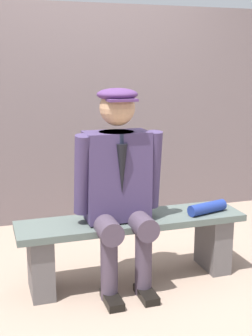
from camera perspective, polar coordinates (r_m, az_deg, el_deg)
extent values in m
plane|color=gray|center=(3.25, 0.74, -13.85)|extent=(30.00, 30.00, 0.00)
cube|color=#515D57|center=(3.08, 0.76, -6.71)|extent=(1.55, 0.36, 0.05)
cube|color=#5A5556|center=(3.40, 10.91, -9.10)|extent=(0.14, 0.31, 0.41)
cube|color=#5A5556|center=(3.04, -10.72, -11.82)|extent=(0.14, 0.31, 0.41)
cube|color=#403259|center=(2.96, -1.18, -0.98)|extent=(0.42, 0.23, 0.58)
cylinder|color=#1E2338|center=(2.91, -1.20, 4.03)|extent=(0.23, 0.23, 0.06)
cone|color=black|center=(2.83, -0.50, -0.13)|extent=(0.07, 0.07, 0.32)
sphere|color=tan|center=(2.86, -1.11, 7.59)|extent=(0.23, 0.23, 0.23)
ellipsoid|color=#4C2C5D|center=(2.86, -1.11, 9.28)|extent=(0.26, 0.26, 0.08)
cube|color=#4C2C5D|center=(2.76, -0.50, 8.56)|extent=(0.18, 0.10, 0.02)
cylinder|color=#483A4A|center=(2.98, 1.56, -6.73)|extent=(0.15, 0.40, 0.15)
cylinder|color=#483A4A|center=(2.98, 2.21, -11.58)|extent=(0.11, 0.11, 0.46)
cube|color=black|center=(3.02, 2.58, -15.60)|extent=(0.10, 0.24, 0.05)
cylinder|color=#403259|center=(2.99, 3.43, -0.22)|extent=(0.10, 0.16, 0.53)
cylinder|color=#483A4A|center=(2.92, -2.74, -7.19)|extent=(0.15, 0.40, 0.15)
cylinder|color=#483A4A|center=(2.91, -2.14, -12.16)|extent=(0.11, 0.11, 0.46)
cube|color=black|center=(2.95, -1.77, -16.26)|extent=(0.10, 0.24, 0.05)
cylinder|color=#403259|center=(2.85, -5.55, -0.89)|extent=(0.11, 0.18, 0.53)
cylinder|color=navy|center=(3.21, 10.21, -4.96)|extent=(0.31, 0.15, 0.08)
cube|color=#6C5E60|center=(4.37, -5.48, 6.80)|extent=(12.00, 0.24, 2.00)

